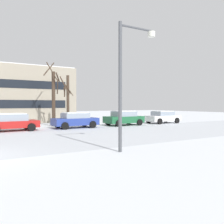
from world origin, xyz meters
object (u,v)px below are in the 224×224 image
at_px(parked_car_blue, 75,120).
at_px(parked_car_green, 124,118).
at_px(parked_car_red, 12,122).
at_px(parked_car_white, 163,117).
at_px(street_lamp, 127,73).

distance_m(parked_car_blue, parked_car_green, 5.34).
bearing_deg(parked_car_blue, parked_car_green, 0.26).
bearing_deg(parked_car_red, parked_car_white, -0.96).
xyz_separation_m(parked_car_red, parked_car_blue, (5.34, -0.30, 0.00)).
bearing_deg(parked_car_white, parked_car_red, 179.04).
bearing_deg(parked_car_green, street_lamp, -122.98).
relative_size(parked_car_red, parked_car_white, 0.99).
height_order(parked_car_red, parked_car_green, parked_car_green).
xyz_separation_m(parked_car_green, parked_car_white, (5.34, 0.01, -0.04)).
xyz_separation_m(street_lamp, parked_car_white, (12.73, 11.40, -2.87)).
xyz_separation_m(parked_car_blue, parked_car_green, (5.34, 0.02, 0.03)).
distance_m(street_lamp, parked_car_blue, 11.91).
bearing_deg(parked_car_red, parked_car_green, -1.48).
height_order(street_lamp, parked_car_red, street_lamp).
xyz_separation_m(parked_car_red, parked_car_green, (10.68, -0.28, 0.04)).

